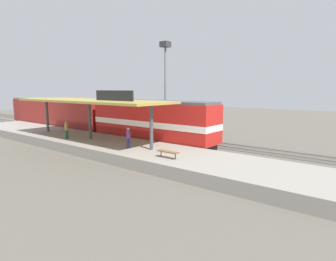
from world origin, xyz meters
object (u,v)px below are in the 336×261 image
(platform_bench, at_px, (168,152))
(person_waiting, at_px, (66,129))
(locomotive, at_px, (152,122))
(passenger_carriage_single, at_px, (56,113))
(light_mast, at_px, (165,68))
(person_walking, at_px, (128,137))
(freight_car, at_px, (152,120))

(platform_bench, distance_m, person_waiting, 12.66)
(locomotive, xyz_separation_m, passenger_carriage_single, (0.00, 18.00, -0.10))
(platform_bench, xyz_separation_m, locomotive, (6.00, 6.91, 1.07))
(locomotive, distance_m, light_mast, 10.85)
(locomotive, bearing_deg, passenger_carriage_single, 90.00)
(person_walking, bearing_deg, light_mast, 27.47)
(platform_bench, xyz_separation_m, freight_car, (10.60, 11.03, 0.63))
(light_mast, bearing_deg, person_walking, -152.53)
(platform_bench, height_order, freight_car, freight_car)
(passenger_carriage_single, distance_m, person_walking, 21.00)
(passenger_carriage_single, height_order, person_walking, passenger_carriage_single)
(platform_bench, distance_m, person_walking, 4.69)
(passenger_carriage_single, bearing_deg, person_walking, -104.97)
(locomotive, bearing_deg, freight_car, 41.81)
(person_waiting, bearing_deg, passenger_carriage_single, 63.73)
(platform_bench, height_order, person_walking, person_walking)
(locomotive, height_order, freight_car, locomotive)
(light_mast, distance_m, person_waiting, 15.37)
(locomotive, xyz_separation_m, person_waiting, (-6.05, 5.74, -0.56))
(light_mast, height_order, person_waiting, light_mast)
(freight_car, relative_size, person_walking, 7.02)
(platform_bench, distance_m, freight_car, 15.31)
(freight_car, height_order, light_mast, light_mast)
(platform_bench, distance_m, light_mast, 19.30)
(light_mast, bearing_deg, platform_bench, -140.19)
(person_walking, bearing_deg, freight_car, 32.55)
(passenger_carriage_single, relative_size, freight_car, 1.67)
(freight_car, xyz_separation_m, light_mast, (3.20, 0.48, 6.43))
(person_waiting, xyz_separation_m, person_walking, (0.63, -8.02, 0.00))
(platform_bench, relative_size, person_waiting, 0.99)
(platform_bench, distance_m, passenger_carriage_single, 25.64)
(freight_car, distance_m, light_mast, 7.20)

